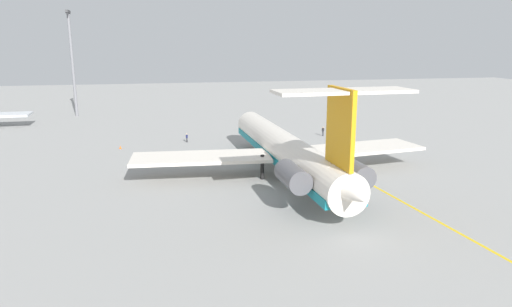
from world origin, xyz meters
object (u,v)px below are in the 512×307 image
safety_cone_wingtip (120,147)px  safety_cone_tail (336,135)px  main_jetliner (288,151)px  ground_crew_near_tail (323,130)px  light_mast (72,59)px  ground_crew_near_nose (187,137)px

safety_cone_wingtip → safety_cone_tail: 40.48m
main_jetliner → ground_crew_near_tail: (26.08, -14.53, -2.56)m
ground_crew_near_tail → light_mast: light_mast is taller
ground_crew_near_nose → light_mast: light_mast is taller
safety_cone_tail → light_mast: light_mast is taller
ground_crew_near_tail → light_mast: bearing=-104.1°
main_jetliner → safety_cone_tail: bearing=-35.7°
ground_crew_near_nose → safety_cone_tail: size_ratio=2.98×
main_jetliner → ground_crew_near_nose: size_ratio=28.45×
main_jetliner → light_mast: light_mast is taller
ground_crew_near_tail → safety_cone_wingtip: size_ratio=3.31×
main_jetliner → ground_crew_near_nose: bearing=22.7°
main_jetliner → safety_cone_wingtip: main_jetliner is taller
safety_cone_wingtip → safety_cone_tail: bearing=-85.9°
safety_cone_tail → safety_cone_wingtip: bearing=94.1°
main_jetliner → light_mast: size_ratio=1.86×
safety_cone_wingtip → light_mast: bearing=17.9°
light_mast → main_jetliner: bearing=-150.0°
ground_crew_near_tail → safety_cone_tail: 2.76m
ground_crew_near_tail → ground_crew_near_nose: bearing=-67.3°
main_jetliner → safety_cone_wingtip: bearing=43.9°
ground_crew_near_nose → ground_crew_near_tail: ground_crew_near_tail is taller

